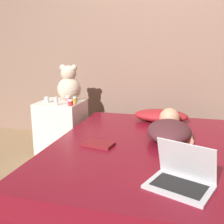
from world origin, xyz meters
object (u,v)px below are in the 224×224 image
at_px(bottle_pink, 68,100).
at_px(bottle_white, 56,101).
at_px(pillow, 161,116).
at_px(person_lying, 170,128).
at_px(bottle_clear, 47,100).
at_px(bottle_red, 71,103).
at_px(laptop, 182,177).
at_px(bottle_amber, 75,100).
at_px(teddy_bear, 69,85).
at_px(book, 98,144).

distance_m(bottle_pink, bottle_white, 0.13).
height_order(pillow, bottle_pink, bottle_pink).
xyz_separation_m(person_lying, bottle_clear, (-1.30, 0.34, 0.11)).
bearing_deg(bottle_red, laptop, -43.94).
xyz_separation_m(pillow, bottle_amber, (-0.89, -0.10, 0.13)).
distance_m(teddy_bear, bottle_clear, 0.29).
bearing_deg(bottle_white, person_lying, -11.84).
xyz_separation_m(pillow, bottle_white, (-1.03, -0.24, 0.14)).
height_order(bottle_pink, bottle_white, bottle_pink).
bearing_deg(bottle_red, pillow, 13.63).
bearing_deg(person_lying, book, -149.47).
bearing_deg(teddy_bear, laptop, -46.95).
bearing_deg(person_lying, bottle_amber, 156.55).
distance_m(bottle_clear, bottle_white, 0.19).
xyz_separation_m(pillow, teddy_bear, (-1.00, 0.03, 0.27)).
relative_size(laptop, bottle_clear, 6.28).
distance_m(pillow, book, 0.91).
relative_size(person_lying, bottle_red, 11.89).
relative_size(person_lying, bottle_pink, 8.03).
relative_size(bottle_amber, bottle_white, 0.81).
bearing_deg(pillow, bottle_clear, -173.36).
bearing_deg(bottle_red, bottle_pink, 129.97).
bearing_deg(book, bottle_clear, 139.55).
xyz_separation_m(teddy_bear, bottle_clear, (-0.19, -0.17, -0.14)).
distance_m(bottle_amber, bottle_white, 0.20).
bearing_deg(bottle_red, book, -51.03).
height_order(person_lying, bottle_clear, bottle_clear).
relative_size(bottle_amber, bottle_red, 1.17).
height_order(pillow, person_lying, person_lying).
relative_size(bottle_red, bottle_white, 0.69).
distance_m(laptop, bottle_pink, 1.61).
xyz_separation_m(person_lying, bottle_white, (-1.14, 0.24, 0.12)).
bearing_deg(teddy_bear, bottle_red, -64.07).
xyz_separation_m(laptop, bottle_white, (-1.24, 1.03, 0.15)).
height_order(bottle_pink, bottle_red, bottle_pink).
relative_size(pillow, bottle_amber, 7.76).
height_order(pillow, laptop, laptop).
distance_m(bottle_red, bottle_white, 0.15).
distance_m(pillow, bottle_pink, 0.96).
bearing_deg(laptop, bottle_amber, 154.37).
distance_m(pillow, bottle_amber, 0.90).
height_order(bottle_red, bottle_white, bottle_white).
relative_size(laptop, bottle_amber, 5.65).
xyz_separation_m(person_lying, bottle_pink, (-1.05, 0.33, 0.13)).
relative_size(pillow, bottle_red, 9.09).
bearing_deg(bottle_red, bottle_clear, 166.03).
bearing_deg(laptop, bottle_white, 161.53).
distance_m(person_lying, bottle_red, 1.03).
bearing_deg(bottle_amber, bottle_red, -88.55).
height_order(bottle_clear, bottle_white, bottle_white).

